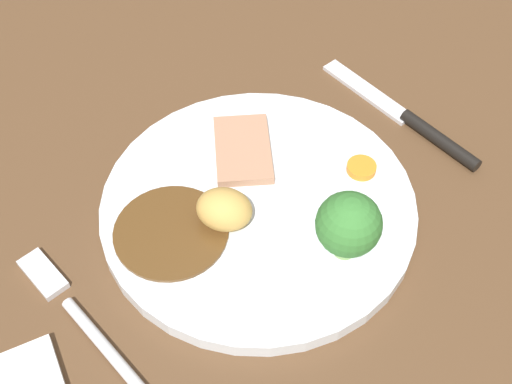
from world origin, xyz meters
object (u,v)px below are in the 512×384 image
at_px(roast_potato_left, 228,213).
at_px(carrot_coin_front, 361,168).
at_px(knife, 412,121).
at_px(broccoli_floret, 349,225).
at_px(dinner_plate, 256,205).
at_px(fork, 77,314).
at_px(meat_slice_main, 243,150).

xyz_separation_m(roast_potato_left, carrot_coin_front, (0.12, -0.02, -0.01)).
bearing_deg(knife, broccoli_floret, 112.40).
bearing_deg(dinner_plate, fork, 179.69).
xyz_separation_m(dinner_plate, broccoli_floret, (0.02, -0.08, 0.04)).
xyz_separation_m(roast_potato_left, fork, (-0.13, 0.01, -0.03)).
height_order(meat_slice_main, carrot_coin_front, meat_slice_main).
relative_size(meat_slice_main, roast_potato_left, 1.70).
distance_m(roast_potato_left, fork, 0.14).
distance_m(meat_slice_main, roast_potato_left, 0.08).
height_order(dinner_plate, roast_potato_left, roast_potato_left).
height_order(broccoli_floret, fork, broccoli_floret).
xyz_separation_m(broccoli_floret, fork, (-0.19, 0.08, -0.04)).
relative_size(dinner_plate, carrot_coin_front, 10.32).
bearing_deg(meat_slice_main, fork, -165.93).
height_order(meat_slice_main, roast_potato_left, roast_potato_left).
relative_size(dinner_plate, broccoli_floret, 4.31).
height_order(broccoli_floret, knife, broccoli_floret).
relative_size(meat_slice_main, broccoli_floret, 1.26).
height_order(fork, knife, knife).
bearing_deg(fork, carrot_coin_front, -102.05).
distance_m(dinner_plate, broccoli_floret, 0.10).
bearing_deg(broccoli_floret, dinner_plate, 106.05).
bearing_deg(broccoli_floret, roast_potato_left, 127.69).
distance_m(meat_slice_main, broccoli_floret, 0.13).
bearing_deg(meat_slice_main, knife, -20.36).
distance_m(dinner_plate, knife, 0.18).
bearing_deg(broccoli_floret, meat_slice_main, 90.46).
xyz_separation_m(meat_slice_main, carrot_coin_front, (0.07, -0.08, -0.00)).
bearing_deg(knife, dinner_plate, 83.87).
distance_m(broccoli_floret, fork, 0.21).
relative_size(roast_potato_left, carrot_coin_front, 1.77).
bearing_deg(fork, knife, -96.93).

